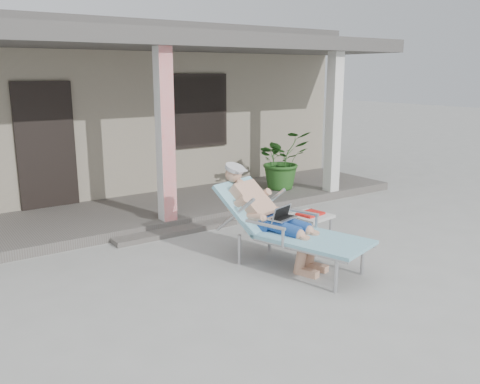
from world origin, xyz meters
TOP-DOWN VIEW (x-y plane):
  - ground at (0.00, 0.00)m, footprint 60.00×60.00m
  - house at (0.00, 6.50)m, footprint 10.40×5.40m
  - porch_deck at (0.00, 3.00)m, footprint 10.00×2.00m
  - porch_overhang at (0.00, 2.95)m, footprint 10.00×2.30m
  - porch_step at (0.00, 1.85)m, footprint 2.00×0.30m
  - lounger at (0.49, 0.00)m, footprint 1.30×2.11m
  - side_table at (1.35, 0.37)m, footprint 0.58×0.58m
  - potted_palm at (2.85, 2.85)m, footprint 1.14×1.03m

SIDE VIEW (x-z plane):
  - ground at x=0.00m, z-range 0.00..0.00m
  - porch_step at x=0.00m, z-range 0.00..0.07m
  - porch_deck at x=0.00m, z-range 0.00..0.15m
  - side_table at x=1.35m, z-range 0.16..0.61m
  - potted_palm at x=2.85m, z-range 0.15..1.30m
  - lounger at x=0.49m, z-range 0.15..1.48m
  - house at x=0.00m, z-range 0.02..3.32m
  - porch_overhang at x=0.00m, z-range 1.36..4.21m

